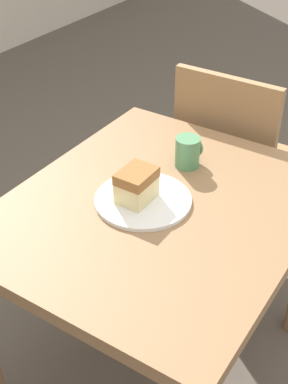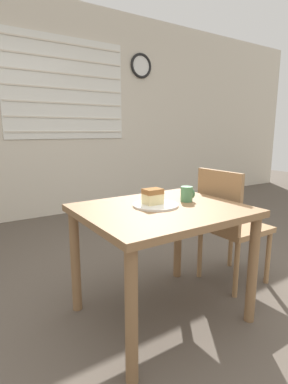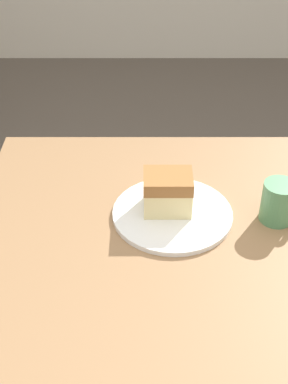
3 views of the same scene
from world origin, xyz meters
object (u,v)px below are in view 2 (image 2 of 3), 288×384
dining_table_near (162,224)px  coffee_mug (187,194)px  chair_near_window (229,222)px  plate (156,205)px  cake_slice (153,196)px

dining_table_near → coffee_mug: bearing=8.5°
chair_near_window → coffee_mug: size_ratio=9.08×
dining_table_near → chair_near_window: bearing=5.2°
plate → cake_slice: size_ratio=2.51×
cake_slice → chair_near_window: bearing=0.3°
chair_near_window → plate: size_ratio=3.19×
chair_near_window → coffee_mug: (-0.45, -0.03, 0.27)m
dining_table_near → chair_near_window: size_ratio=1.07×
dining_table_near → plate: bearing=108.3°
plate → coffee_mug: size_ratio=2.85×
dining_table_near → chair_near_window: 0.68m
chair_near_window → coffee_mug: bearing=93.5°
plate → cake_slice: cake_slice is taller
cake_slice → dining_table_near: bearing=-65.4°
plate → chair_near_window: bearing=1.4°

